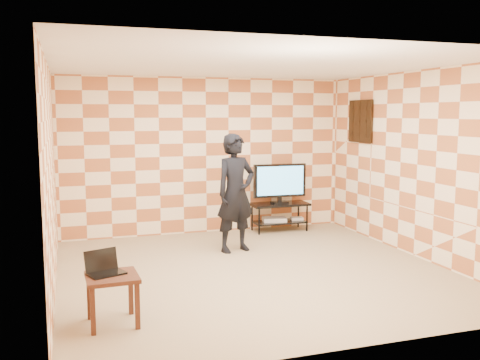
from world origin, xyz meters
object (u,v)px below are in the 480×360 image
object	(u,v)px
tv	(280,181)
tv_stand	(279,211)
side_table	(112,284)
person	(236,193)

from	to	relation	value
tv	tv_stand	bearing A→B (deg)	91.30
tv_stand	side_table	distance (m)	4.69
tv_stand	tv	xyz separation A→B (m)	(0.00, -0.00, 0.52)
tv	side_table	bearing A→B (deg)	-132.87
person	tv_stand	bearing A→B (deg)	27.12
tv_stand	tv	distance (m)	0.52
tv_stand	person	bearing A→B (deg)	-136.78
tv_stand	tv	bearing A→B (deg)	-88.70
side_table	person	xyz separation A→B (m)	(2.02, 2.34, 0.48)
tv_stand	person	size ratio (longest dim) A/B	0.58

